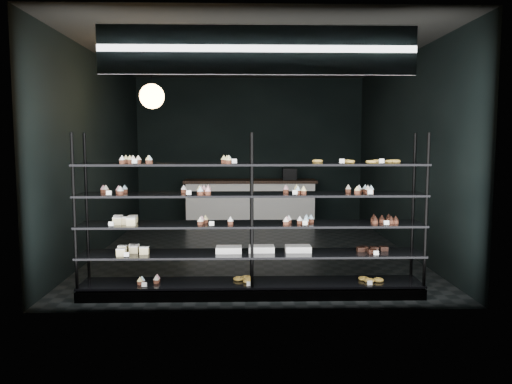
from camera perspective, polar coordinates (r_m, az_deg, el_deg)
room at (r=8.19m, az=-0.40°, el=4.35°), size 5.01×6.01×3.20m
display_shelf at (r=5.86m, az=-0.75°, el=-5.83°), size 4.00×0.50×1.91m
signage at (r=5.35m, az=0.22°, el=15.90°), size 3.30×0.05×0.50m
pendant_lamp at (r=7.39m, az=-11.81°, el=10.66°), size 0.35×0.35×0.91m
service_counter at (r=10.77m, az=-0.59°, el=-1.13°), size 2.82×0.65×1.23m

